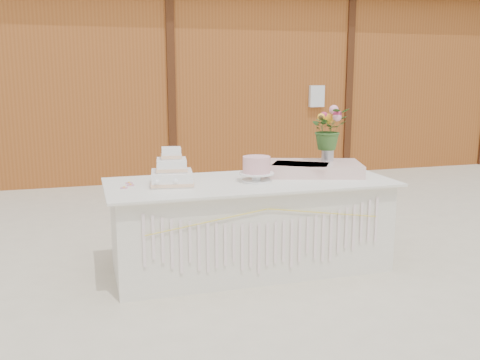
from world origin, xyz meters
The scene contains 9 objects.
ground centered at (0.00, 0.00, 0.00)m, with size 80.00×80.00×0.00m, color beige.
barn centered at (-0.01, 5.99, 1.68)m, with size 12.60×4.60×3.30m.
cake_table centered at (0.00, 0.00, 0.39)m, with size 2.40×1.00×0.77m.
wedding_cake centered at (-0.66, 0.03, 0.87)m, with size 0.38×0.38×0.31m.
pink_cake_stand centered at (0.04, -0.04, 0.89)m, with size 0.29×0.29×0.21m.
satin_runner centered at (0.62, 0.13, 0.82)m, with size 0.86×0.50×0.11m, color beige.
flower_vase centered at (0.80, 0.18, 0.95)m, with size 0.11×0.11×0.15m, color silver.
bouquet centered at (0.80, 0.18, 1.22)m, with size 0.34×0.29×0.38m, color #355E25.
loose_flowers centered at (-1.00, 0.10, 0.78)m, with size 0.12×0.30×0.02m, color pink, non-canonical shape.
Camera 1 is at (-1.33, -4.21, 1.65)m, focal length 40.00 mm.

